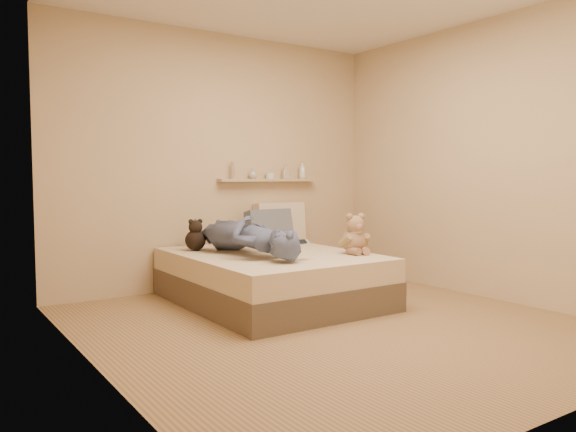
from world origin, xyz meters
TOP-DOWN VIEW (x-y plane):
  - room at (0.00, 0.00)m, footprint 3.80×3.80m
  - bed at (0.00, 0.93)m, footprint 1.50×1.90m
  - game_console at (-0.03, 0.41)m, footprint 0.17×0.09m
  - teddy_bear at (0.60, 0.47)m, footprint 0.29×0.30m
  - dark_plush at (-0.49, 1.46)m, footprint 0.19×0.19m
  - pillow_cream at (0.64, 1.76)m, footprint 0.57×0.26m
  - pillow_grey at (0.42, 1.62)m, footprint 0.50×0.22m
  - person at (-0.24, 0.98)m, footprint 0.58×1.47m
  - wall_shelf at (0.55, 1.84)m, footprint 1.20×0.12m
  - shelf_bottles at (0.67, 1.84)m, footprint 0.95×0.12m

SIDE VIEW (x-z plane):
  - bed at x=0.00m, z-range 0.00..0.45m
  - dark_plush at x=-0.49m, z-range 0.43..0.73m
  - game_console at x=-0.03m, z-range 0.57..0.62m
  - teddy_bear at x=0.60m, z-range 0.42..0.78m
  - pillow_grey at x=0.42m, z-range 0.44..0.80m
  - person at x=-0.24m, z-range 0.45..0.80m
  - pillow_cream at x=0.64m, z-range 0.44..0.86m
  - wall_shelf at x=0.55m, z-range 1.09..1.11m
  - shelf_bottles at x=0.67m, z-range 1.09..1.29m
  - room at x=0.00m, z-range -0.60..3.20m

